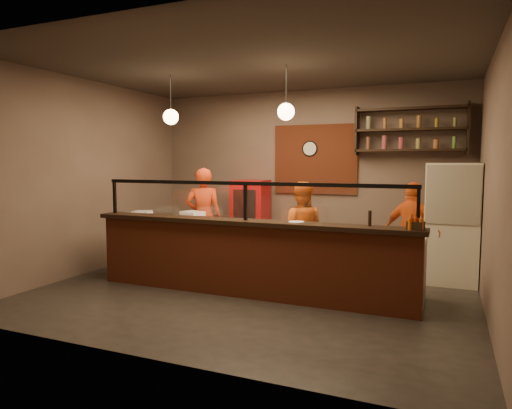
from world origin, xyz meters
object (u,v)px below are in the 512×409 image
at_px(condiment_caddy, 416,226).
at_px(pepper_mill, 370,218).
at_px(red_cooler, 251,219).
at_px(pizza_dough, 250,225).
at_px(cook_left, 204,217).
at_px(wall_clock, 310,149).
at_px(cook_right, 412,232).
at_px(fridge, 452,223).
at_px(cook_mid, 301,230).

xyz_separation_m(condiment_caddy, pepper_mill, (-0.55, 0.11, 0.05)).
distance_m(red_cooler, pizza_dough, 2.04).
bearing_deg(cook_left, pizza_dough, 123.36).
distance_m(wall_clock, pepper_mill, 3.26).
xyz_separation_m(pizza_dough, pepper_mill, (1.84, -0.52, 0.25)).
distance_m(red_cooler, condiment_caddy, 4.07).
height_order(cook_right, pepper_mill, cook_right).
height_order(pizza_dough, condiment_caddy, condiment_caddy).
bearing_deg(fridge, cook_right, -161.39).
relative_size(cook_right, pepper_mill, 7.99).
relative_size(wall_clock, pepper_mill, 1.55).
xyz_separation_m(cook_mid, red_cooler, (-1.40, 1.24, -0.02)).
relative_size(pizza_dough, pepper_mill, 2.35).
height_order(wall_clock, condiment_caddy, wall_clock).
bearing_deg(condiment_caddy, cook_left, 158.38).
bearing_deg(cook_left, cook_right, 161.14).
relative_size(wall_clock, pizza_dough, 0.66).
xyz_separation_m(cook_left, fridge, (4.04, 0.49, 0.04)).
height_order(cook_right, fridge, fridge).
xyz_separation_m(cook_left, cook_right, (3.49, 0.31, -0.10)).
relative_size(fridge, condiment_caddy, 10.39).
distance_m(wall_clock, red_cooler, 1.76).
xyz_separation_m(cook_mid, pepper_mill, (1.25, -1.15, 0.38)).
xyz_separation_m(wall_clock, fridge, (2.50, -0.87, -1.18)).
relative_size(cook_mid, fridge, 0.84).
bearing_deg(fridge, condiment_caddy, -101.65).
height_order(wall_clock, pizza_dough, wall_clock).
bearing_deg(pizza_dough, wall_clock, 82.61).
distance_m(cook_mid, fridge, 2.30).
distance_m(cook_mid, pepper_mill, 1.74).
relative_size(wall_clock, cook_left, 0.17).
bearing_deg(fridge, red_cooler, 171.14).
height_order(red_cooler, pepper_mill, red_cooler).
bearing_deg(cook_right, cook_mid, 35.09).
distance_m(wall_clock, condiment_caddy, 3.64).
bearing_deg(wall_clock, red_cooler, -164.15).
xyz_separation_m(wall_clock, cook_right, (1.95, -1.06, -1.33)).
height_order(wall_clock, fridge, wall_clock).
relative_size(cook_mid, condiment_caddy, 8.75).
distance_m(wall_clock, cook_left, 2.40).
bearing_deg(condiment_caddy, wall_clock, 126.80).
relative_size(wall_clock, cook_mid, 0.19).
bearing_deg(condiment_caddy, fridge, 78.33).
height_order(condiment_caddy, pepper_mill, pepper_mill).
xyz_separation_m(cook_right, red_cooler, (-3.04, 0.75, -0.02)).
bearing_deg(wall_clock, fridge, -19.20).
xyz_separation_m(wall_clock, cook_mid, (0.31, -1.55, -1.33)).
xyz_separation_m(wall_clock, pepper_mill, (1.55, -2.70, -0.94)).
height_order(cook_mid, fridge, fridge).
xyz_separation_m(pizza_dough, condiment_caddy, (2.38, -0.63, 0.20)).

